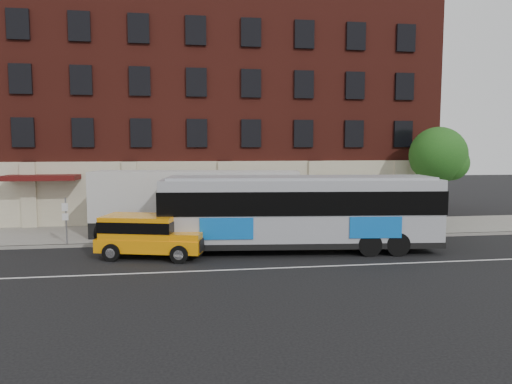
{
  "coord_description": "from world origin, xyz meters",
  "views": [
    {
      "loc": [
        -2.29,
        -18.05,
        5.03
      ],
      "look_at": [
        1.14,
        5.5,
        2.73
      ],
      "focal_mm": 32.33,
      "sensor_mm": 36.0,
      "label": 1
    }
  ],
  "objects": [
    {
      "name": "kerb",
      "position": [
        0.0,
        6.0,
        0.07
      ],
      "size": [
        60.0,
        0.25,
        0.15
      ],
      "primitive_type": "cube",
      "color": "gray",
      "rests_on": "ground"
    },
    {
      "name": "sidewalk",
      "position": [
        0.0,
        9.0,
        0.07
      ],
      "size": [
        60.0,
        6.0,
        0.15
      ],
      "primitive_type": "cube",
      "color": "gray",
      "rests_on": "ground"
    },
    {
      "name": "building",
      "position": [
        -0.01,
        16.92,
        7.58
      ],
      "size": [
        30.0,
        12.1,
        15.0
      ],
      "color": "#561B14",
      "rests_on": "sidewalk"
    },
    {
      "name": "yellow_suv",
      "position": [
        -4.23,
        3.31,
        1.11
      ],
      "size": [
        5.22,
        3.16,
        1.94
      ],
      "color": "#FF9609",
      "rests_on": "ground"
    },
    {
      "name": "ground",
      "position": [
        0.0,
        0.0,
        0.0
      ],
      "size": [
        120.0,
        120.0,
        0.0
      ],
      "primitive_type": "plane",
      "color": "black",
      "rests_on": "ground"
    },
    {
      "name": "lane_line",
      "position": [
        0.0,
        0.5,
        0.01
      ],
      "size": [
        60.0,
        0.12,
        0.01
      ],
      "primitive_type": "cube",
      "color": "silver",
      "rests_on": "ground"
    },
    {
      "name": "sign_pole",
      "position": [
        -8.5,
        6.15,
        1.45
      ],
      "size": [
        0.3,
        0.2,
        2.5
      ],
      "color": "gray",
      "rests_on": "ground"
    },
    {
      "name": "city_bus",
      "position": [
        3.01,
        3.53,
        2.02
      ],
      "size": [
        13.54,
        4.13,
        3.65
      ],
      "color": "#9D9FA6",
      "rests_on": "ground"
    },
    {
      "name": "shipping_container",
      "position": [
        -1.93,
        7.28,
        1.85
      ],
      "size": [
        11.47,
        4.2,
        3.75
      ],
      "color": "black",
      "rests_on": "ground"
    },
    {
      "name": "street_tree",
      "position": [
        13.54,
        9.48,
        4.41
      ],
      "size": [
        3.6,
        3.6,
        6.2
      ],
      "color": "#34291A",
      "rests_on": "sidewalk"
    }
  ]
}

